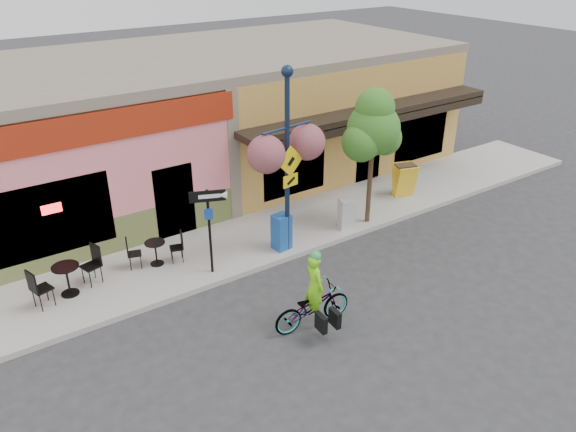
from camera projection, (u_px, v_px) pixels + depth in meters
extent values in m
plane|color=#2D2D30|center=(329.00, 258.00, 15.66)|extent=(90.00, 90.00, 0.00)
cube|color=#9E9B93|center=(288.00, 228.00, 17.10)|extent=(24.00, 3.00, 0.15)
cube|color=#A8A59E|center=(317.00, 248.00, 16.03)|extent=(24.00, 0.12, 0.15)
imported|color=maroon|center=(312.00, 307.00, 12.75)|extent=(1.98, 0.82, 1.01)
imported|color=#7CE618|center=(314.00, 295.00, 12.64)|extent=(0.43, 0.61, 1.60)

